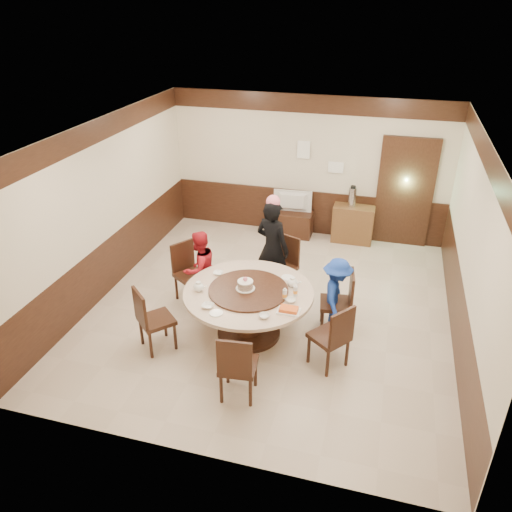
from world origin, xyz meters
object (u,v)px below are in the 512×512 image
(person_blue, at_px, (336,295))
(birthday_cake, at_px, (245,285))
(television, at_px, (292,202))
(side_cabinet, at_px, (353,224))
(tv_stand, at_px, (291,223))
(banquet_table, at_px, (249,304))
(thermos, at_px, (352,197))
(person_standing, at_px, (272,249))
(shrimp_platter, at_px, (289,310))
(person_red, at_px, (200,268))

(person_blue, relative_size, birthday_cake, 4.26)
(birthday_cake, relative_size, television, 0.35)
(side_cabinet, bearing_deg, tv_stand, -178.61)
(television, relative_size, side_cabinet, 0.97)
(person_blue, bearing_deg, birthday_cake, 106.40)
(person_blue, relative_size, side_cabinet, 1.45)
(banquet_table, relative_size, thermos, 4.84)
(birthday_cake, height_order, television, birthday_cake)
(person_standing, relative_size, side_cabinet, 2.06)
(shrimp_platter, bearing_deg, thermos, 83.91)
(birthday_cake, height_order, shrimp_platter, birthday_cake)
(person_blue, height_order, television, person_blue)
(banquet_table, bearing_deg, shrimp_platter, -28.69)
(thermos, bearing_deg, banquet_table, -106.80)
(birthday_cake, height_order, tv_stand, birthday_cake)
(person_standing, xyz_separation_m, shrimp_platter, (0.61, -1.57, -0.05))
(person_blue, bearing_deg, television, 17.68)
(banquet_table, height_order, birthday_cake, birthday_cake)
(birthday_cake, bearing_deg, thermos, 72.56)
(side_cabinet, bearing_deg, person_blue, -89.06)
(television, height_order, side_cabinet, television)
(person_standing, distance_m, birthday_cake, 1.22)
(banquet_table, distance_m, television, 3.53)
(person_standing, relative_size, shrimp_platter, 5.49)
(banquet_table, xyz_separation_m, television, (-0.11, 3.52, 0.19))
(person_red, height_order, thermos, person_red)
(television, bearing_deg, thermos, 177.69)
(person_red, distance_m, tv_stand, 3.05)
(person_blue, bearing_deg, thermos, -3.28)
(banquet_table, xyz_separation_m, side_cabinet, (1.13, 3.55, -0.16))
(person_standing, relative_size, person_blue, 1.42)
(banquet_table, distance_m, person_standing, 1.25)
(person_red, height_order, television, person_red)
(banquet_table, distance_m, birthday_cake, 0.31)
(person_red, bearing_deg, television, -168.95)
(thermos, bearing_deg, tv_stand, -178.54)
(banquet_table, bearing_deg, person_standing, 87.71)
(banquet_table, height_order, side_cabinet, banquet_table)
(side_cabinet, bearing_deg, banquet_table, -107.70)
(person_blue, height_order, thermos, person_blue)
(thermos, bearing_deg, person_blue, -87.92)
(banquet_table, height_order, person_red, person_red)
(shrimp_platter, xyz_separation_m, television, (-0.76, 3.88, -0.05))
(shrimp_platter, distance_m, thermos, 3.94)
(person_standing, height_order, television, person_standing)
(banquet_table, xyz_separation_m, person_blue, (1.18, 0.49, 0.05))
(person_blue, height_order, shrimp_platter, person_blue)
(banquet_table, xyz_separation_m, birthday_cake, (-0.04, -0.00, 0.31))
(birthday_cake, bearing_deg, banquet_table, 3.59)
(television, bearing_deg, banquet_table, 87.98)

